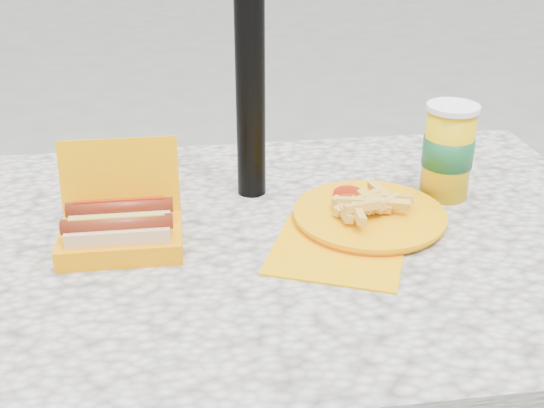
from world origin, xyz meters
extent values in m
cube|color=beige|center=(0.00, 0.00, 0.72)|extent=(1.20, 0.80, 0.05)
cylinder|color=black|center=(-0.50, 0.30, 0.35)|extent=(0.07, 0.07, 0.70)
cylinder|color=black|center=(0.50, 0.30, 0.35)|extent=(0.07, 0.07, 0.70)
cube|color=#F09B00|center=(-0.22, -0.01, 0.77)|extent=(0.18, 0.12, 0.03)
cube|color=#F09B00|center=(-0.22, 0.06, 0.84)|extent=(0.18, 0.03, 0.12)
cube|color=#D7B982|center=(-0.22, -0.04, 0.78)|extent=(0.15, 0.04, 0.04)
cylinder|color=maroon|center=(-0.22, -0.04, 0.81)|extent=(0.16, 0.03, 0.02)
cylinder|color=gold|center=(-0.22, -0.04, 0.82)|extent=(0.14, 0.01, 0.01)
cube|color=#D7B982|center=(-0.22, 0.01, 0.78)|extent=(0.15, 0.04, 0.04)
cylinder|color=maroon|center=(-0.22, 0.01, 0.81)|extent=(0.16, 0.03, 0.02)
cylinder|color=#921500|center=(-0.22, 0.01, 0.82)|extent=(0.14, 0.01, 0.01)
cube|color=#F09F00|center=(0.11, -0.07, 0.75)|extent=(0.26, 0.26, 0.00)
cylinder|color=#F09B00|center=(0.18, 0.02, 0.76)|extent=(0.24, 0.24, 0.01)
cylinder|color=#F09B00|center=(0.18, 0.02, 0.76)|extent=(0.25, 0.25, 0.01)
cube|color=gold|center=(0.21, 0.01, 0.79)|extent=(0.06, 0.03, 0.02)
cube|color=gold|center=(0.14, 0.02, 0.78)|extent=(0.05, 0.06, 0.02)
cube|color=gold|center=(0.22, 0.03, 0.79)|extent=(0.06, 0.03, 0.02)
cube|color=gold|center=(0.18, 0.02, 0.79)|extent=(0.03, 0.06, 0.02)
cube|color=gold|center=(0.18, 0.01, 0.78)|extent=(0.06, 0.03, 0.02)
cube|color=gold|center=(0.20, 0.06, 0.79)|extent=(0.03, 0.06, 0.01)
cube|color=gold|center=(0.13, 0.00, 0.78)|extent=(0.02, 0.06, 0.02)
cube|color=gold|center=(0.15, -0.02, 0.79)|extent=(0.02, 0.06, 0.01)
cube|color=gold|center=(0.15, 0.02, 0.79)|extent=(0.06, 0.03, 0.01)
cube|color=gold|center=(0.14, 0.02, 0.78)|extent=(0.06, 0.05, 0.02)
cube|color=gold|center=(0.18, 0.02, 0.79)|extent=(0.05, 0.06, 0.01)
cube|color=gold|center=(0.19, 0.03, 0.78)|extent=(0.06, 0.05, 0.02)
cube|color=gold|center=(0.17, 0.02, 0.78)|extent=(0.05, 0.05, 0.01)
cube|color=gold|center=(0.18, 0.03, 0.79)|extent=(0.06, 0.04, 0.02)
cube|color=gold|center=(0.18, 0.03, 0.79)|extent=(0.04, 0.06, 0.01)
cube|color=gold|center=(0.16, 0.02, 0.78)|extent=(0.06, 0.02, 0.02)
cube|color=gold|center=(0.21, 0.01, 0.79)|extent=(0.06, 0.05, 0.01)
cube|color=gold|center=(0.16, -0.01, 0.79)|extent=(0.06, 0.03, 0.01)
cube|color=gold|center=(0.19, 0.04, 0.78)|extent=(0.03, 0.06, 0.02)
ellipsoid|color=#921500|center=(0.16, 0.08, 0.77)|extent=(0.05, 0.05, 0.02)
cube|color=#B21C0E|center=(0.19, 0.03, 0.78)|extent=(0.10, 0.02, 0.00)
cylinder|color=#E2B207|center=(0.34, 0.10, 0.83)|extent=(0.08, 0.08, 0.16)
cylinder|color=#16562C|center=(0.34, 0.10, 0.83)|extent=(0.09, 0.09, 0.05)
cylinder|color=white|center=(0.34, 0.10, 0.91)|extent=(0.09, 0.09, 0.01)
camera|label=1|loc=(-0.12, -0.94, 1.28)|focal=45.00mm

